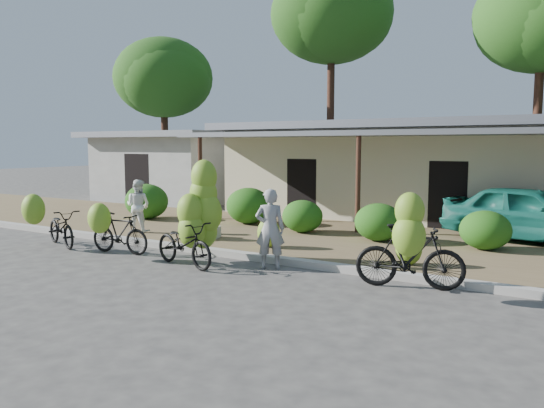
{
  "coord_description": "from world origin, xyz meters",
  "views": [
    {
      "loc": [
        5.59,
        -7.72,
        2.55
      ],
      "look_at": [
        -0.74,
        2.7,
        1.2
      ],
      "focal_mm": 35.0,
      "sensor_mm": 36.0,
      "label": 1
    }
  ],
  "objects": [
    {
      "name": "hedge_3",
      "position": [
        0.98,
        5.12,
        0.6
      ],
      "size": [
        1.24,
        1.12,
        0.97
      ],
      "primitive_type": "ellipsoid",
      "color": "#234F12",
      "rests_on": "sidewalk"
    },
    {
      "name": "loose_banana_a",
      "position": [
        -2.91,
        3.04,
        0.43
      ],
      "size": [
        0.5,
        0.43,
        0.63
      ],
      "primitive_type": "ellipsoid",
      "color": "#80A82A",
      "rests_on": "sidewalk"
    },
    {
      "name": "loose_banana_c",
      "position": [
        2.45,
        2.83,
        0.46
      ],
      "size": [
        0.54,
        0.46,
        0.68
      ],
      "primitive_type": "ellipsoid",
      "color": "#80A82A",
      "rests_on": "sidewalk"
    },
    {
      "name": "bike_center",
      "position": [
        -1.67,
        1.01,
        0.89
      ],
      "size": [
        1.94,
        1.37,
        2.25
      ],
      "rotation": [
        0.0,
        0.0,
        1.33
      ],
      "color": "black",
      "rests_on": "ground"
    },
    {
      "name": "sack_near",
      "position": [
        -3.18,
        3.2,
        0.27
      ],
      "size": [
        0.92,
        0.58,
        0.3
      ],
      "primitive_type": "cube",
      "rotation": [
        0.0,
        0.0,
        0.22
      ],
      "color": "beige",
      "rests_on": "sidewalk"
    },
    {
      "name": "vendor",
      "position": [
        -0.06,
        1.51,
        0.84
      ],
      "size": [
        0.73,
        0.64,
        1.67
      ],
      "primitive_type": "imported",
      "rotation": [
        0.0,
        0.0,
        3.64
      ],
      "color": "gray",
      "rests_on": "ground"
    },
    {
      "name": "bike_far_left",
      "position": [
        -5.93,
        0.76,
        0.57
      ],
      "size": [
        1.9,
        1.47,
        1.37
      ],
      "rotation": [
        0.0,
        0.0,
        1.22
      ],
      "color": "black",
      "rests_on": "ground"
    },
    {
      "name": "teal_van",
      "position": [
        4.27,
        7.0,
        0.84
      ],
      "size": [
        4.45,
        2.44,
        1.43
      ],
      "primitive_type": "imported",
      "rotation": [
        0.0,
        0.0,
        1.38
      ],
      "color": "#186C5C",
      "rests_on": "sidewalk"
    },
    {
      "name": "hedge_2",
      "position": [
        -1.32,
        5.3,
        0.58
      ],
      "size": [
        1.17,
        1.05,
        0.91
      ],
      "primitive_type": "ellipsoid",
      "color": "#234F12",
      "rests_on": "sidewalk"
    },
    {
      "name": "loose_banana_b",
      "position": [
        -0.99,
        2.95,
        0.47
      ],
      "size": [
        0.56,
        0.48,
        0.71
      ],
      "primitive_type": "ellipsoid",
      "color": "#80A82A",
      "rests_on": "sidewalk"
    },
    {
      "name": "tree_center_right",
      "position": [
        3.31,
        16.61,
        7.65
      ],
      "size": [
        5.37,
        5.27,
        9.66
      ],
      "color": "#47281C",
      "rests_on": "ground"
    },
    {
      "name": "hedge_4",
      "position": [
        3.5,
        5.33,
        0.58
      ],
      "size": [
        1.18,
        1.06,
        0.92
      ],
      "primitive_type": "ellipsoid",
      "color": "#234F12",
      "rests_on": "sidewalk"
    },
    {
      "name": "curb",
      "position": [
        0.0,
        2.0,
        0.07
      ],
      "size": [
        60.0,
        0.25,
        0.15
      ],
      "primitive_type": "cube",
      "color": "#A8A399",
      "rests_on": "ground"
    },
    {
      "name": "shop_grey",
      "position": [
        -11.0,
        10.99,
        1.62
      ],
      "size": [
        7.0,
        6.0,
        3.15
      ],
      "color": "#ADADA8",
      "rests_on": "ground"
    },
    {
      "name": "hedge_0",
      "position": [
        -7.07,
        5.08,
        0.7
      ],
      "size": [
        1.49,
        1.34,
        1.16
      ],
      "primitive_type": "ellipsoid",
      "color": "#234F12",
      "rests_on": "sidewalk"
    },
    {
      "name": "tree_back_left",
      "position": [
        -13.69,
        13.11,
        6.09
      ],
      "size": [
        5.17,
        5.05,
        8.01
      ],
      "color": "#47281C",
      "rests_on": "ground"
    },
    {
      "name": "bike_right",
      "position": [
        2.91,
        1.36,
        0.71
      ],
      "size": [
        1.99,
        1.36,
        1.78
      ],
      "rotation": [
        0.0,
        0.0,
        1.82
      ],
      "color": "black",
      "rests_on": "ground"
    },
    {
      "name": "ground",
      "position": [
        0.0,
        0.0,
        0.0
      ],
      "size": [
        100.0,
        100.0,
        0.0
      ],
      "primitive_type": "plane",
      "color": "#3C3A38",
      "rests_on": "ground"
    },
    {
      "name": "sidewalk",
      "position": [
        0.0,
        5.0,
        0.06
      ],
      "size": [
        60.0,
        6.0,
        0.12
      ],
      "primitive_type": "cube",
      "color": "olive",
      "rests_on": "ground"
    },
    {
      "name": "tree_far_center",
      "position": [
        -5.69,
        16.11,
        8.87
      ],
      "size": [
        5.89,
        5.82,
        11.1
      ],
      "color": "#47281C",
      "rests_on": "ground"
    },
    {
      "name": "bystander",
      "position": [
        -5.34,
        2.99,
        0.86
      ],
      "size": [
        0.82,
        0.7,
        1.48
      ],
      "primitive_type": "imported",
      "rotation": [
        0.0,
        0.0,
        3.35
      ],
      "color": "white",
      "rests_on": "sidewalk"
    },
    {
      "name": "bike_left",
      "position": [
        -3.88,
        0.83,
        0.58
      ],
      "size": [
        1.67,
        1.2,
        1.27
      ],
      "rotation": [
        0.0,
        0.0,
        1.68
      ],
      "color": "black",
      "rests_on": "ground"
    },
    {
      "name": "sack_far",
      "position": [
        -3.33,
        3.01,
        0.26
      ],
      "size": [
        0.84,
        0.65,
        0.28
      ],
      "primitive_type": "cube",
      "rotation": [
        0.0,
        0.0,
        -0.41
      ],
      "color": "beige",
      "rests_on": "sidewalk"
    },
    {
      "name": "hedge_1",
      "position": [
        -3.54,
        5.9,
        0.68
      ],
      "size": [
        1.44,
        1.3,
        1.13
      ],
      "primitive_type": "ellipsoid",
      "color": "#234F12",
      "rests_on": "sidewalk"
    },
    {
      "name": "shop_main",
      "position": [
        0.0,
        10.93,
        1.72
      ],
      "size": [
        13.0,
        8.5,
        3.35
      ],
      "color": "beige",
      "rests_on": "ground"
    }
  ]
}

